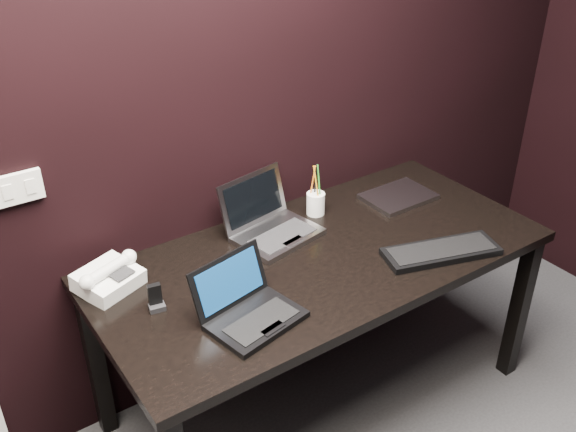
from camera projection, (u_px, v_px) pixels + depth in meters
wall_back at (189, 94)px, 2.24m from camera, size 4.00×0.00×4.00m
wall_switch at (18, 188)px, 2.02m from camera, size 0.15×0.02×0.10m
desk at (321, 270)px, 2.42m from camera, size 1.70×0.80×0.74m
netbook at (249, 309)px, 2.04m from camera, size 0.33×0.31×0.18m
silver_laptop at (271, 225)px, 2.48m from camera, size 0.36×0.33×0.22m
ext_keyboard at (441, 251)px, 2.37m from camera, size 0.46×0.27×0.03m
closed_laptop at (398, 197)px, 2.75m from camera, size 0.29×0.21×0.02m
desk_phone at (109, 278)px, 2.18m from camera, size 0.25×0.23×0.12m
mobile_phone at (156, 300)px, 2.09m from camera, size 0.06×0.05×0.09m
pen_cup at (316, 203)px, 2.62m from camera, size 0.09×0.09×0.22m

